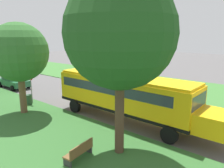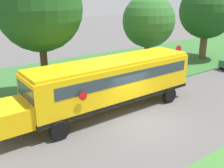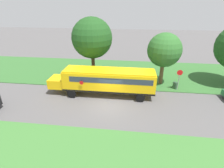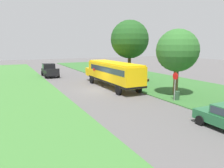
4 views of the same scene
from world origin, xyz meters
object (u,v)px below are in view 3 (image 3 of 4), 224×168
object	(u,v)px
oak_tree_roadside_mid	(165,50)
park_bench	(103,73)
school_bus	(107,80)
trash_bin	(175,85)
oak_tree_beside_bus	(92,38)
stop_sign	(179,78)

from	to	relation	value
oak_tree_roadside_mid	park_bench	world-z (taller)	oak_tree_roadside_mid
school_bus	trash_bin	size ratio (longest dim) A/B	13.80
oak_tree_beside_bus	park_bench	bearing A→B (deg)	149.92
park_bench	oak_tree_roadside_mid	bearing A→B (deg)	78.32
oak_tree_beside_bus	stop_sign	distance (m)	11.99
park_bench	trash_bin	xyz separation A→B (m)	(2.98, 9.83, -0.02)
trash_bin	oak_tree_roadside_mid	bearing A→B (deg)	-129.71
school_bus	trash_bin	xyz separation A→B (m)	(-2.61, 8.43, -1.47)
oak_tree_roadside_mid	stop_sign	world-z (taller)	oak_tree_roadside_mid
oak_tree_beside_bus	trash_bin	xyz separation A→B (m)	(1.16, 10.88, -5.52)
oak_tree_beside_bus	oak_tree_roadside_mid	world-z (taller)	oak_tree_beside_bus
school_bus	stop_sign	distance (m)	8.91
school_bus	park_bench	world-z (taller)	school_bus
trash_bin	stop_sign	bearing A→B (deg)	25.15
school_bus	oak_tree_beside_bus	size ratio (longest dim) A/B	1.45
oak_tree_roadside_mid	trash_bin	distance (m)	4.68
stop_sign	trash_bin	world-z (taller)	stop_sign
oak_tree_beside_bus	oak_tree_roadside_mid	size ratio (longest dim) A/B	1.26
school_bus	oak_tree_beside_bus	world-z (taller)	oak_tree_beside_bus
stop_sign	school_bus	bearing A→B (deg)	-76.02
park_bench	trash_bin	distance (m)	10.27
oak_tree_beside_bus	trash_bin	bearing A→B (deg)	83.93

